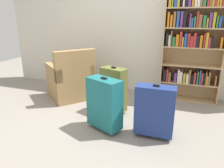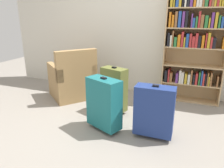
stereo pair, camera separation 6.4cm
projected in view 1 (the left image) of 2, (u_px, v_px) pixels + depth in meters
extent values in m
plane|color=gray|center=(97.00, 131.00, 2.74)|extent=(9.28, 9.28, 0.00)
cube|color=beige|center=(133.00, 23.00, 3.91)|extent=(5.30, 0.10, 2.60)
cube|color=tan|center=(164.00, 46.00, 3.65)|extent=(0.02, 0.28, 1.85)
cube|color=tan|center=(224.00, 49.00, 3.35)|extent=(0.02, 0.28, 1.85)
cube|color=tan|center=(192.00, 47.00, 3.61)|extent=(0.96, 0.02, 1.85)
cube|color=tan|center=(186.00, 99.00, 3.78)|extent=(0.92, 0.26, 0.02)
cube|color=tan|center=(188.00, 83.00, 3.68)|extent=(0.92, 0.26, 0.02)
cube|color=tan|center=(190.00, 65.00, 3.59)|extent=(0.92, 0.26, 0.02)
cube|color=tan|center=(193.00, 47.00, 3.49)|extent=(0.92, 0.26, 0.02)
cube|color=tan|center=(195.00, 28.00, 3.40)|extent=(0.92, 0.26, 0.02)
cube|color=tan|center=(197.00, 8.00, 3.30)|extent=(0.92, 0.26, 0.02)
cube|color=black|center=(165.00, 75.00, 3.77)|extent=(0.04, 0.23, 0.20)
cube|color=#B22D2D|center=(168.00, 74.00, 3.75)|extent=(0.03, 0.23, 0.22)
cube|color=brown|center=(170.00, 76.00, 3.73)|extent=(0.04, 0.20, 0.17)
cube|color=#66337F|center=(176.00, 77.00, 3.71)|extent=(0.04, 0.23, 0.17)
cube|color=silver|center=(179.00, 76.00, 3.67)|extent=(0.03, 0.18, 0.22)
cube|color=silver|center=(181.00, 77.00, 3.66)|extent=(0.04, 0.19, 0.19)
cube|color=gold|center=(184.00, 77.00, 3.66)|extent=(0.04, 0.21, 0.17)
cube|color=silver|center=(187.00, 78.00, 3.64)|extent=(0.04, 0.21, 0.16)
cube|color=brown|center=(190.00, 76.00, 3.61)|extent=(0.03, 0.19, 0.24)
cube|color=black|center=(192.00, 78.00, 3.60)|extent=(0.02, 0.18, 0.17)
cube|color=#B22D2D|center=(195.00, 78.00, 3.59)|extent=(0.04, 0.18, 0.20)
cube|color=#2D7238|center=(198.00, 77.00, 3.57)|extent=(0.02, 0.17, 0.22)
cube|color=#264C99|center=(200.00, 77.00, 3.57)|extent=(0.02, 0.20, 0.25)
cube|color=#B22D2D|center=(202.00, 78.00, 3.56)|extent=(0.03, 0.21, 0.20)
cube|color=black|center=(204.00, 78.00, 3.54)|extent=(0.02, 0.18, 0.21)
cube|color=brown|center=(206.00, 78.00, 3.55)|extent=(0.02, 0.22, 0.22)
cube|color=gold|center=(207.00, 79.00, 3.55)|extent=(0.02, 0.22, 0.16)
cube|color=brown|center=(209.00, 78.00, 3.53)|extent=(0.03, 0.21, 0.22)
cube|color=brown|center=(215.00, 80.00, 3.48)|extent=(0.02, 0.17, 0.17)
cube|color=black|center=(167.00, 39.00, 3.56)|extent=(0.03, 0.19, 0.22)
cube|color=silver|center=(170.00, 40.00, 3.56)|extent=(0.03, 0.22, 0.18)
cube|color=brown|center=(172.00, 38.00, 3.54)|extent=(0.02, 0.22, 0.25)
cube|color=#2D7238|center=(174.00, 41.00, 3.53)|extent=(0.04, 0.18, 0.16)
cube|color=orange|center=(178.00, 40.00, 3.50)|extent=(0.04, 0.18, 0.19)
cube|color=#B22D2D|center=(181.00, 39.00, 3.49)|extent=(0.04, 0.21, 0.24)
cube|color=gold|center=(183.00, 42.00, 3.48)|extent=(0.02, 0.18, 0.16)
cube|color=#264C99|center=(186.00, 40.00, 3.47)|extent=(0.04, 0.21, 0.21)
cube|color=#B22D2D|center=(189.00, 40.00, 3.43)|extent=(0.03, 0.16, 0.22)
cube|color=#B22D2D|center=(192.00, 41.00, 3.43)|extent=(0.04, 0.17, 0.18)
cube|color=#B22D2D|center=(195.00, 40.00, 3.43)|extent=(0.04, 0.21, 0.23)
cube|color=black|center=(198.00, 41.00, 3.41)|extent=(0.04, 0.18, 0.19)
cube|color=orange|center=(201.00, 41.00, 3.39)|extent=(0.04, 0.18, 0.20)
cube|color=#B22D2D|center=(204.00, 40.00, 3.37)|extent=(0.02, 0.19, 0.23)
cube|color=gold|center=(207.00, 40.00, 3.38)|extent=(0.04, 0.23, 0.24)
cube|color=#B22D2D|center=(209.00, 42.00, 3.36)|extent=(0.03, 0.18, 0.17)
cube|color=black|center=(212.00, 42.00, 3.35)|extent=(0.04, 0.20, 0.17)
cube|color=orange|center=(221.00, 43.00, 3.30)|extent=(0.03, 0.19, 0.17)
cube|color=orange|center=(169.00, 20.00, 3.47)|extent=(0.03, 0.20, 0.24)
cube|color=orange|center=(172.00, 21.00, 3.46)|extent=(0.03, 0.22, 0.19)
cube|color=brown|center=(175.00, 19.00, 3.42)|extent=(0.04, 0.17, 0.24)
cube|color=#264C99|center=(178.00, 19.00, 3.42)|extent=(0.04, 0.21, 0.25)
cube|color=#66337F|center=(182.00, 19.00, 3.40)|extent=(0.04, 0.20, 0.24)
cube|color=black|center=(185.00, 19.00, 3.37)|extent=(0.04, 0.18, 0.25)
cube|color=#66337F|center=(190.00, 21.00, 3.38)|extent=(0.02, 0.23, 0.21)
cube|color=#264C99|center=(192.00, 23.00, 3.34)|extent=(0.03, 0.15, 0.15)
cube|color=#2D7238|center=(195.00, 22.00, 3.33)|extent=(0.03, 0.17, 0.17)
cube|color=#B22D2D|center=(197.00, 20.00, 3.31)|extent=(0.03, 0.18, 0.24)
cube|color=brown|center=(200.00, 21.00, 3.33)|extent=(0.04, 0.23, 0.20)
cube|color=#2D7238|center=(204.00, 22.00, 3.30)|extent=(0.04, 0.21, 0.19)
cube|color=gold|center=(207.00, 23.00, 3.30)|extent=(0.02, 0.21, 0.15)
cube|color=#66337F|center=(210.00, 20.00, 3.26)|extent=(0.04, 0.18, 0.23)
cube|color=gold|center=(214.00, 20.00, 3.23)|extent=(0.04, 0.16, 0.23)
cube|color=#2D7238|center=(217.00, 22.00, 3.26)|extent=(0.03, 0.23, 0.18)
cube|color=#264C99|center=(220.00, 22.00, 3.23)|extent=(0.04, 0.20, 0.17)
cube|color=gold|center=(171.00, 1.00, 3.39)|extent=(0.04, 0.23, 0.19)
cube|color=gold|center=(173.00, 0.00, 3.36)|extent=(0.02, 0.20, 0.22)
cube|color=#264C99|center=(176.00, 1.00, 3.34)|extent=(0.04, 0.18, 0.20)
cube|color=gold|center=(179.00, 2.00, 3.34)|extent=(0.04, 0.21, 0.16)
cube|color=black|center=(182.00, 0.00, 3.30)|extent=(0.02, 0.17, 0.22)
cube|color=silver|center=(184.00, 0.00, 3.31)|extent=(0.03, 0.22, 0.22)
cube|color=#66337F|center=(190.00, 2.00, 3.28)|extent=(0.04, 0.18, 0.16)
cube|color=silver|center=(196.00, 2.00, 3.26)|extent=(0.03, 0.19, 0.15)
cube|color=silver|center=(199.00, 1.00, 3.22)|extent=(0.04, 0.16, 0.18)
cube|color=#2D7238|center=(205.00, 0.00, 3.22)|extent=(0.04, 0.23, 0.21)
cube|color=#B22D2D|center=(208.00, 0.00, 3.20)|extent=(0.03, 0.19, 0.18)
cube|color=brown|center=(211.00, 0.00, 3.17)|extent=(0.03, 0.16, 0.18)
cube|color=gold|center=(213.00, 1.00, 3.18)|extent=(0.03, 0.21, 0.17)
cube|color=#B22D2D|center=(216.00, 1.00, 3.17)|extent=(0.03, 0.20, 0.17)
cube|color=gold|center=(218.00, 0.00, 3.15)|extent=(0.02, 0.18, 0.18)
cube|color=gold|center=(220.00, 1.00, 3.15)|extent=(0.03, 0.19, 0.16)
cube|color=#B22D2D|center=(223.00, 1.00, 3.13)|extent=(0.04, 0.19, 0.16)
cube|color=#9E7A4C|center=(71.00, 86.00, 3.86)|extent=(0.99, 0.99, 0.40)
cube|color=tan|center=(70.00, 74.00, 3.79)|extent=(0.77, 0.76, 0.08)
cube|color=#9E7A4C|center=(75.00, 65.00, 3.48)|extent=(0.54, 0.61, 0.50)
cube|color=#9E7A4C|center=(85.00, 68.00, 3.91)|extent=(0.60, 0.53, 0.22)
cube|color=#9E7A4C|center=(53.00, 72.00, 3.62)|extent=(0.60, 0.53, 0.22)
cylinder|color=white|center=(103.00, 97.00, 3.78)|extent=(0.08, 0.08, 0.10)
torus|color=white|center=(106.00, 97.00, 3.77)|extent=(0.06, 0.01, 0.06)
cube|color=brown|center=(114.00, 89.00, 3.18)|extent=(0.43, 0.31, 0.65)
cube|color=black|center=(114.00, 67.00, 3.08)|extent=(0.08, 0.06, 0.02)
cylinder|color=black|center=(107.00, 108.00, 3.37)|extent=(0.06, 0.06, 0.05)
cylinder|color=black|center=(121.00, 113.00, 3.21)|extent=(0.06, 0.06, 0.05)
cube|color=#19666B|center=(104.00, 103.00, 2.68)|extent=(0.50, 0.38, 0.64)
cube|color=black|center=(104.00, 78.00, 2.58)|extent=(0.09, 0.07, 0.02)
cylinder|color=black|center=(96.00, 123.00, 2.89)|extent=(0.07, 0.07, 0.05)
cylinder|color=black|center=(114.00, 132.00, 2.68)|extent=(0.07, 0.07, 0.05)
cube|color=navy|center=(155.00, 110.00, 2.52)|extent=(0.46, 0.20, 0.61)
cube|color=black|center=(156.00, 86.00, 2.43)|extent=(0.07, 0.04, 0.02)
cylinder|color=black|center=(140.00, 132.00, 2.68)|extent=(0.05, 0.05, 0.05)
cylinder|color=black|center=(166.00, 137.00, 2.57)|extent=(0.05, 0.05, 0.05)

